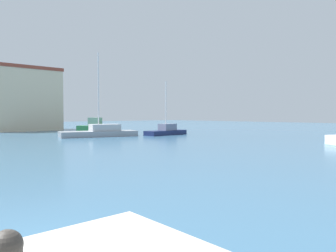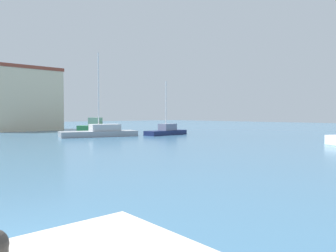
# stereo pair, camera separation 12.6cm
# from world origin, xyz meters

# --- Properties ---
(water) EXTENTS (160.00, 160.00, 0.00)m
(water) POSITION_xyz_m (15.00, 20.00, 0.00)
(water) COLOR #38607F
(water) RESTS_ON ground
(sailboat_navy_far_left) EXTENTS (5.85, 2.24, 6.45)m
(sailboat_navy_far_left) POSITION_xyz_m (24.48, 23.30, 0.49)
(sailboat_navy_far_left) COLOR #19234C
(sailboat_navy_far_left) RESTS_ON water
(motorboat_green_far_right) EXTENTS (3.94, 5.10, 2.05)m
(motorboat_green_far_right) POSITION_xyz_m (20.23, 32.80, 0.70)
(motorboat_green_far_right) COLOR #28703D
(motorboat_green_far_right) RESTS_ON water
(sailboat_grey_distant_north) EXTENTS (8.78, 4.90, 9.34)m
(sailboat_grey_distant_north) POSITION_xyz_m (17.12, 26.10, 0.52)
(sailboat_grey_distant_north) COLOR gray
(sailboat_grey_distant_north) RESTS_ON water
(waterfront_apartments) EXTENTS (10.64, 8.43, 9.62)m
(waterfront_apartments) POSITION_xyz_m (14.73, 46.57, 4.82)
(waterfront_apartments) COLOR beige
(waterfront_apartments) RESTS_ON ground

